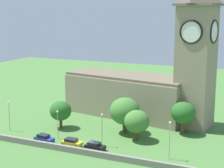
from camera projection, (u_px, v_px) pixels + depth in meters
ground_plane at (116, 125)px, 87.56m from camera, size 200.00×200.00×0.00m
church at (148, 84)px, 91.37m from camera, size 40.24×17.29×32.98m
quay_barrier at (76, 150)px, 69.79m from camera, size 46.64×0.70×1.23m
car_blue at (44, 139)px, 75.38m from camera, size 4.43×2.57×1.80m
car_yellow at (72, 142)px, 73.29m from camera, size 4.21×2.28×1.69m
car_black at (95, 146)px, 71.43m from camera, size 4.21×2.65×1.63m
streetlamp_west_end at (9, 111)px, 82.25m from camera, size 0.44×0.44×6.95m
streetlamp_west_mid at (58, 120)px, 77.04m from camera, size 0.44×0.44×6.31m
streetlamp_central at (102, 125)px, 72.65m from camera, size 0.44×0.44×6.91m
streetlamp_east_mid at (170, 134)px, 66.17m from camera, size 0.44×0.44×7.32m
tree_churchyard at (137, 122)px, 76.29m from camera, size 5.39×5.39×6.60m
tree_by_tower at (61, 111)px, 84.34m from camera, size 5.10×5.10×6.50m
tree_riverside_west at (125, 111)px, 80.91m from camera, size 6.79×6.79×8.13m
tree_riverside_east at (183, 113)px, 80.36m from camera, size 5.45×5.45×7.31m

